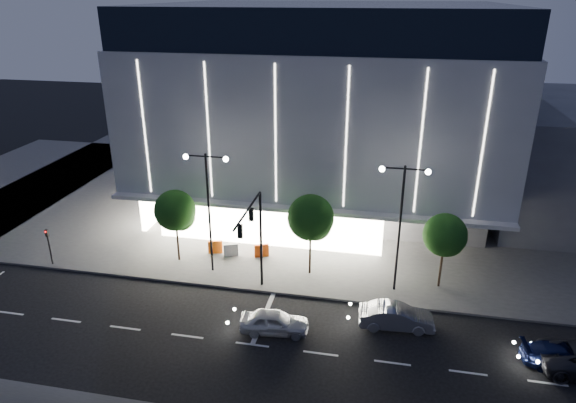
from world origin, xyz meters
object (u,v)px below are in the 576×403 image
(tree_right, at_px, (445,237))
(barrier_a, at_px, (215,247))
(ped_signal_far, at_px, (49,243))
(car_lead, at_px, (274,322))
(traffic_mast, at_px, (255,230))
(street_lamp_west, at_px, (208,196))
(tree_left, at_px, (176,212))
(barrier_d, at_px, (231,250))
(street_lamp_east, at_px, (401,211))
(car_third, at_px, (562,356))
(car_second, at_px, (396,317))
(barrier_c, at_px, (262,251))
(tree_mid, at_px, (311,220))

(tree_right, relative_size, barrier_a, 5.01)
(ped_signal_far, xyz_separation_m, car_lead, (18.00, -4.55, -1.18))
(traffic_mast, bearing_deg, street_lamp_west, 146.35)
(tree_left, height_order, barrier_d, tree_left)
(street_lamp_west, relative_size, street_lamp_east, 1.00)
(car_third, bearing_deg, tree_right, 37.33)
(ped_signal_far, relative_size, car_third, 0.70)
(traffic_mast, bearing_deg, barrier_d, 123.54)
(tree_left, bearing_deg, street_lamp_west, -18.94)
(car_lead, bearing_deg, car_second, -80.71)
(car_lead, bearing_deg, car_third, -95.01)
(street_lamp_west, xyz_separation_m, ped_signal_far, (-12.00, -1.50, -4.07))
(car_third, bearing_deg, barrier_d, 65.13)
(street_lamp_east, relative_size, car_lead, 2.17)
(traffic_mast, distance_m, barrier_d, 7.45)
(traffic_mast, bearing_deg, tree_left, 152.16)
(car_third, height_order, barrier_a, car_third)
(street_lamp_east, height_order, ped_signal_far, street_lamp_east)
(street_lamp_west, height_order, barrier_c, street_lamp_west)
(tree_mid, bearing_deg, barrier_d, 168.10)
(street_lamp_east, xyz_separation_m, tree_right, (3.03, 1.02, -2.07))
(tree_right, distance_m, barrier_a, 17.06)
(street_lamp_east, bearing_deg, car_second, -88.23)
(tree_right, distance_m, car_second, 6.70)
(tree_right, xyz_separation_m, car_third, (6.00, -6.86, -3.26))
(traffic_mast, bearing_deg, car_lead, -59.47)
(ped_signal_far, height_order, tree_left, tree_left)
(car_third, bearing_deg, street_lamp_west, 71.29)
(car_third, bearing_deg, tree_left, 70.79)
(car_lead, relative_size, car_third, 0.97)
(car_lead, height_order, barrier_c, car_lead)
(car_second, bearing_deg, street_lamp_east, -2.37)
(car_lead, distance_m, car_third, 16.03)
(tree_mid, xyz_separation_m, barrier_d, (-6.36, 1.34, -3.68))
(car_lead, bearing_deg, street_lamp_east, -54.93)
(traffic_mast, xyz_separation_m, car_third, (18.03, -3.17, -4.41))
(tree_left, height_order, tree_right, tree_left)
(street_lamp_east, height_order, car_second, street_lamp_east)
(car_lead, xyz_separation_m, car_second, (7.13, 1.92, 0.03))
(traffic_mast, xyz_separation_m, car_second, (9.13, -1.47, -4.29))
(traffic_mast, bearing_deg, ped_signal_far, 175.85)
(traffic_mast, distance_m, street_lamp_west, 4.89)
(barrier_d, bearing_deg, barrier_c, -12.36)
(traffic_mast, xyz_separation_m, ped_signal_far, (-16.00, 1.16, -3.14))
(ped_signal_far, xyz_separation_m, tree_mid, (19.03, 2.52, 2.45))
(tree_mid, bearing_deg, street_lamp_east, -9.69)
(tree_mid, height_order, tree_right, tree_mid)
(car_third, bearing_deg, tree_mid, 61.57)
(street_lamp_west, height_order, barrier_a, street_lamp_west)
(traffic_mast, height_order, barrier_a, traffic_mast)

